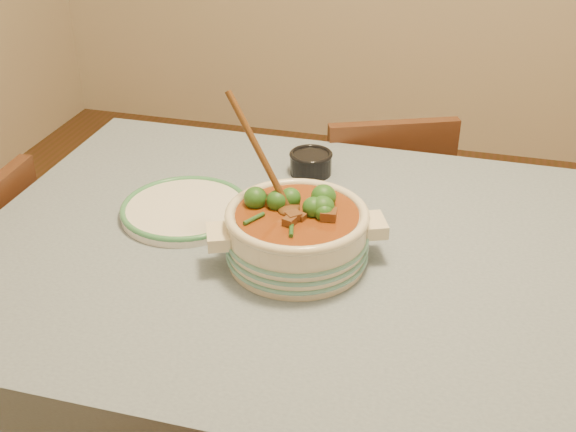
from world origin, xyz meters
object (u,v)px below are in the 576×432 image
(white_plate, at_px, (185,209))
(stew_casserole, at_px, (297,230))
(dining_table, at_px, (357,290))
(chair_far, at_px, (379,213))
(condiment_bowl, at_px, (311,162))

(white_plate, bearing_deg, stew_casserole, -21.82)
(dining_table, bearing_deg, chair_far, 94.23)
(chair_far, bearing_deg, white_plate, 37.66)
(stew_casserole, bearing_deg, dining_table, 24.24)
(dining_table, height_order, stew_casserole, stew_casserole)
(white_plate, relative_size, condiment_bowl, 2.98)
(white_plate, bearing_deg, chair_far, 60.63)
(condiment_bowl, bearing_deg, white_plate, -129.51)
(dining_table, xyz_separation_m, stew_casserole, (-0.12, -0.05, 0.16))
(white_plate, relative_size, chair_far, 0.41)
(dining_table, relative_size, white_plate, 5.14)
(stew_casserole, distance_m, chair_far, 0.85)
(dining_table, bearing_deg, condiment_bowl, 118.90)
(dining_table, height_order, white_plate, white_plate)
(dining_table, distance_m, stew_casserole, 0.21)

